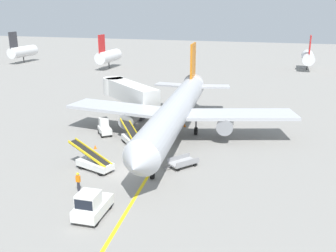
# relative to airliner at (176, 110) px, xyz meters

# --- Properties ---
(ground_plane) EXTENTS (300.00, 300.00, 0.00)m
(ground_plane) POSITION_rel_airliner_xyz_m (-1.61, -11.13, -3.42)
(ground_plane) COLOR gray
(taxi_line_yellow) EXTENTS (8.13, 79.65, 0.01)m
(taxi_line_yellow) POSITION_rel_airliner_xyz_m (0.05, -6.13, -3.41)
(taxi_line_yellow) COLOR yellow
(taxi_line_yellow) RESTS_ON ground
(airliner) EXTENTS (28.47, 35.34, 10.10)m
(airliner) POSITION_rel_airliner_xyz_m (0.00, 0.00, 0.00)
(airliner) COLOR #B2B5BA
(airliner) RESTS_ON ground
(jet_bridge) EXTENTS (11.38, 10.14, 4.85)m
(jet_bridge) POSITION_rel_airliner_xyz_m (-9.78, 7.75, 0.12)
(jet_bridge) COLOR silver
(jet_bridge) RESTS_ON ground
(pushback_tug) EXTENTS (2.07, 3.69, 2.20)m
(pushback_tug) POSITION_rel_airliner_xyz_m (-0.93, -19.63, -2.42)
(pushback_tug) COLOR silver
(pushback_tug) RESTS_ON ground
(baggage_tug_near_wing) EXTENTS (2.52, 2.68, 2.10)m
(baggage_tug_near_wing) POSITION_rel_airliner_xyz_m (-8.77, -1.69, -2.49)
(baggage_tug_near_wing) COLOR silver
(baggage_tug_near_wing) RESTS_ON ground
(belt_loader_forward_hold) EXTENTS (5.15, 2.71, 2.59)m
(belt_loader_forward_hold) POSITION_rel_airliner_xyz_m (-4.93, -11.70, -2.64)
(belt_loader_forward_hold) COLOR silver
(belt_loader_forward_hold) RESTS_ON ground
(belt_loader_aft_hold) EXTENTS (4.29, 4.54, 2.59)m
(belt_loader_aft_hold) POSITION_rel_airliner_xyz_m (-4.12, -4.00, -2.64)
(belt_loader_aft_hold) COLOR silver
(belt_loader_aft_hold) RESTS_ON ground
(baggage_cart_loaded) EXTENTS (2.95, 3.46, 0.94)m
(baggage_cart_loaded) POSITION_rel_airliner_xyz_m (3.14, -8.42, -2.95)
(baggage_cart_loaded) COLOR #A5A5A8
(baggage_cart_loaded) RESTS_ON ground
(ground_crew_marshaller) EXTENTS (0.36, 0.24, 1.70)m
(ground_crew_marshaller) POSITION_rel_airliner_xyz_m (-4.08, -16.12, -2.51)
(ground_crew_marshaller) COLOR #26262D
(ground_crew_marshaller) RESTS_ON ground
(safety_cone_nose_left) EXTENTS (0.36, 0.36, 0.44)m
(safety_cone_nose_left) POSITION_rel_airliner_xyz_m (-7.56, -6.48, -3.20)
(safety_cone_nose_left) COLOR orange
(safety_cone_nose_left) RESTS_ON ground
(safety_cone_nose_right) EXTENTS (0.36, 0.36, 0.44)m
(safety_cone_nose_right) POSITION_rel_airliner_xyz_m (-1.73, -8.39, -3.20)
(safety_cone_nose_right) COLOR orange
(safety_cone_nose_right) RESTS_ON ground
(safety_cone_wingtip_left) EXTENTS (0.36, 0.36, 0.44)m
(safety_cone_wingtip_left) POSITION_rel_airliner_xyz_m (-0.10, 4.46, -3.20)
(safety_cone_wingtip_left) COLOR orange
(safety_cone_wingtip_left) RESTS_ON ground
(distant_aircraft_far_left) EXTENTS (3.00, 10.10, 8.80)m
(distant_aircraft_far_left) POSITION_rel_airliner_xyz_m (-60.33, 50.46, -0.20)
(distant_aircraft_far_left) COLOR silver
(distant_aircraft_far_left) RESTS_ON ground
(distant_aircraft_mid_left) EXTENTS (3.00, 10.10, 8.80)m
(distant_aircraft_mid_left) POSITION_rel_airliner_xyz_m (-32.00, 47.62, -0.20)
(distant_aircraft_mid_left) COLOR silver
(distant_aircraft_mid_left) RESTS_ON ground
(distant_aircraft_mid_right) EXTENTS (3.00, 10.10, 8.80)m
(distant_aircraft_mid_right) POSITION_rel_airliner_xyz_m (17.00, 60.46, -0.20)
(distant_aircraft_mid_right) COLOR silver
(distant_aircraft_mid_right) RESTS_ON ground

